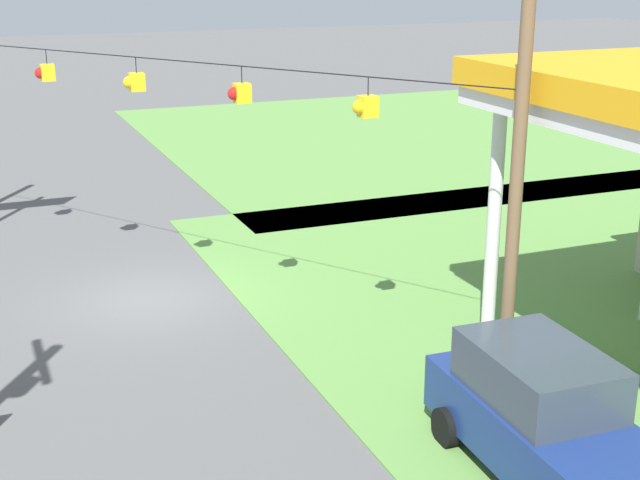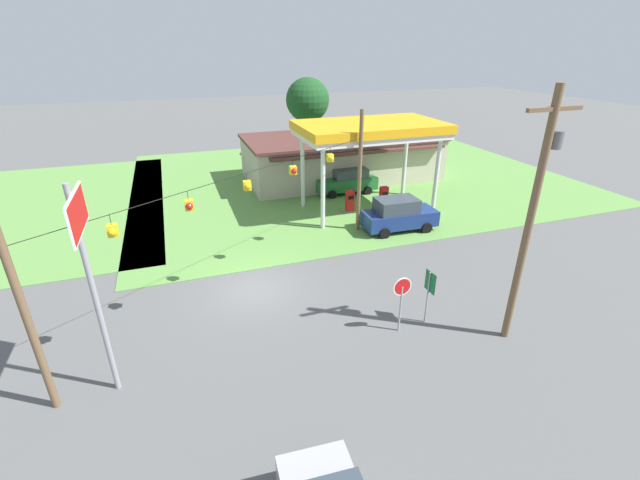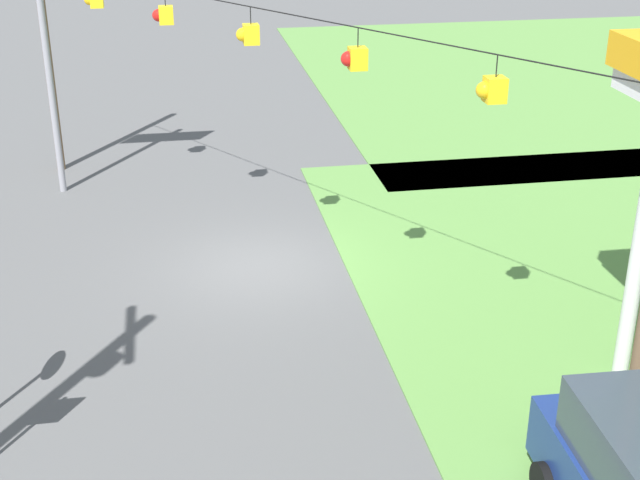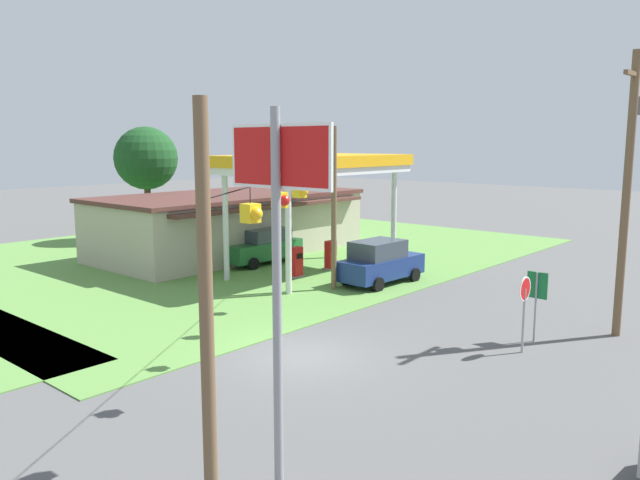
% 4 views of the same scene
% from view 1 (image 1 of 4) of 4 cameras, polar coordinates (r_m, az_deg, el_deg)
% --- Properties ---
extents(ground_plane, '(160.00, 160.00, 0.00)m').
position_cam_1_polar(ground_plane, '(21.98, -10.80, -3.77)').
color(ground_plane, '#565656').
extents(grass_verge_opposite_corner, '(24.00, 24.00, 0.04)m').
position_cam_1_polar(grass_verge_opposite_corner, '(41.97, 6.37, 6.72)').
color(grass_verge_opposite_corner, '#5B8E42').
rests_on(grass_verge_opposite_corner, ground).
extents(car_at_pumps_front, '(4.68, 2.24, 2.12)m').
position_cam_1_polar(car_at_pumps_front, '(14.61, 14.03, -10.89)').
color(car_at_pumps_front, navy).
rests_on(car_at_pumps_front, ground).
extents(signal_span_gantry, '(15.43, 10.24, 7.42)m').
position_cam_1_polar(signal_span_gantry, '(20.84, -11.49, 6.87)').
color(signal_span_gantry, brown).
rests_on(signal_span_gantry, ground).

